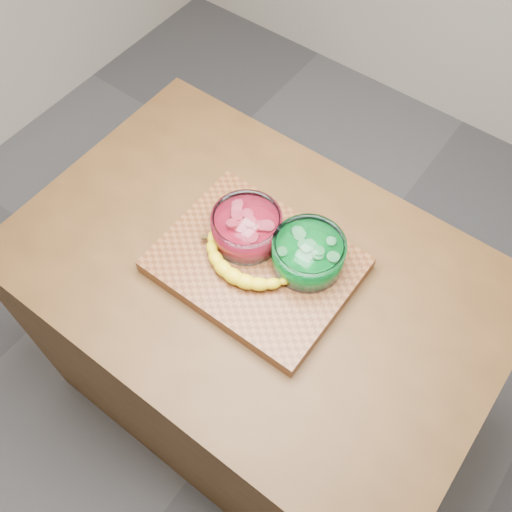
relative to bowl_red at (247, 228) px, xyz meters
The scene contains 6 objects.
ground 0.98m from the bowl_red, 35.38° to the right, with size 3.50×3.50×0.00m, color #545559.
counter 0.53m from the bowl_red, 35.38° to the right, with size 1.20×0.80×0.90m, color #4F3217.
cutting_board 0.09m from the bowl_red, 35.38° to the right, with size 0.45×0.35×0.04m, color brown.
bowl_red is the anchor object (origin of this frame).
bowl_green 0.16m from the bowl_red, ahead, with size 0.17×0.17×0.08m.
banana 0.10m from the bowl_red, 61.50° to the right, with size 0.27×0.12×0.04m, color yellow, non-canonical shape.
Camera 1 is at (0.42, -0.56, 2.08)m, focal length 40.00 mm.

